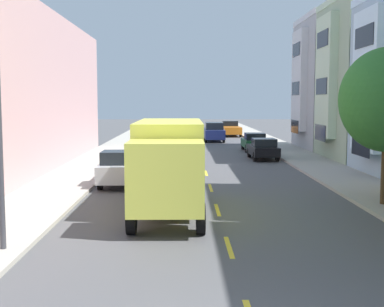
{
  "coord_description": "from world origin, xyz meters",
  "views": [
    {
      "loc": [
        -1.26,
        -7.21,
        4.07
      ],
      "look_at": [
        -0.8,
        21.69,
        1.16
      ],
      "focal_mm": 48.71,
      "sensor_mm": 36.0,
      "label": 1
    }
  ],
  "objects_px": {
    "parked_pickup_silver": "(123,167)",
    "parked_hatchback_forest": "(254,142)",
    "delivery_box_truck": "(169,161)",
    "street_lamp": "(3,95)",
    "parked_wagon_champagne": "(149,138)",
    "parked_pickup_orange": "(231,129)",
    "moving_navy_sedan": "(214,132)",
    "parked_hatchback_black": "(263,149)"
  },
  "relations": [
    {
      "from": "parked_hatchback_black",
      "to": "parked_pickup_silver",
      "type": "bearing_deg",
      "value": -128.48
    },
    {
      "from": "street_lamp",
      "to": "delivery_box_truck",
      "type": "bearing_deg",
      "value": 51.71
    },
    {
      "from": "parked_hatchback_forest",
      "to": "moving_navy_sedan",
      "type": "bearing_deg",
      "value": 104.82
    },
    {
      "from": "street_lamp",
      "to": "parked_hatchback_forest",
      "type": "distance_m",
      "value": 30.62
    },
    {
      "from": "parked_hatchback_forest",
      "to": "street_lamp",
      "type": "bearing_deg",
      "value": -110.07
    },
    {
      "from": "parked_pickup_silver",
      "to": "parked_hatchback_forest",
      "type": "relative_size",
      "value": 1.33
    },
    {
      "from": "parked_wagon_champagne",
      "to": "parked_pickup_silver",
      "type": "bearing_deg",
      "value": -89.7
    },
    {
      "from": "parked_pickup_silver",
      "to": "moving_navy_sedan",
      "type": "relative_size",
      "value": 1.11
    },
    {
      "from": "parked_hatchback_forest",
      "to": "parked_wagon_champagne",
      "type": "bearing_deg",
      "value": 158.86
    },
    {
      "from": "parked_hatchback_black",
      "to": "parked_wagon_champagne",
      "type": "relative_size",
      "value": 0.86
    },
    {
      "from": "delivery_box_truck",
      "to": "parked_hatchback_forest",
      "type": "distance_m",
      "value": 24.17
    },
    {
      "from": "street_lamp",
      "to": "parked_hatchback_forest",
      "type": "height_order",
      "value": "street_lamp"
    },
    {
      "from": "parked_pickup_orange",
      "to": "moving_navy_sedan",
      "type": "distance_m",
      "value": 8.65
    },
    {
      "from": "street_lamp",
      "to": "delivery_box_truck",
      "type": "relative_size",
      "value": 0.89
    },
    {
      "from": "parked_pickup_silver",
      "to": "parked_wagon_champagne",
      "type": "distance_m",
      "value": 20.29
    },
    {
      "from": "parked_hatchback_forest",
      "to": "parked_pickup_orange",
      "type": "height_order",
      "value": "parked_pickup_orange"
    },
    {
      "from": "parked_hatchback_black",
      "to": "parked_hatchback_forest",
      "type": "xyz_separation_m",
      "value": [
        0.21,
        6.15,
        0.0
      ]
    },
    {
      "from": "parked_wagon_champagne",
      "to": "parked_hatchback_forest",
      "type": "distance_m",
      "value": 9.47
    },
    {
      "from": "parked_wagon_champagne",
      "to": "parked_pickup_orange",
      "type": "distance_m",
      "value": 17.33
    },
    {
      "from": "parked_pickup_orange",
      "to": "parked_hatchback_black",
      "type": "bearing_deg",
      "value": -89.92
    },
    {
      "from": "street_lamp",
      "to": "delivery_box_truck",
      "type": "xyz_separation_m",
      "value": [
        4.15,
        5.26,
        -2.33
      ]
    },
    {
      "from": "street_lamp",
      "to": "moving_navy_sedan",
      "type": "xyz_separation_m",
      "value": [
        7.75,
        38.74,
        -3.24
      ]
    },
    {
      "from": "parked_pickup_silver",
      "to": "parked_pickup_orange",
      "type": "distance_m",
      "value": 36.34
    },
    {
      "from": "parked_hatchback_black",
      "to": "parked_hatchback_forest",
      "type": "relative_size",
      "value": 1.01
    },
    {
      "from": "parked_wagon_champagne",
      "to": "parked_hatchback_black",
      "type": "bearing_deg",
      "value": -47.97
    },
    {
      "from": "parked_wagon_champagne",
      "to": "moving_navy_sedan",
      "type": "relative_size",
      "value": 0.98
    },
    {
      "from": "delivery_box_truck",
      "to": "parked_hatchback_forest",
      "type": "bearing_deg",
      "value": 74.9
    },
    {
      "from": "parked_wagon_champagne",
      "to": "parked_hatchback_forest",
      "type": "xyz_separation_m",
      "value": [
        8.83,
        -3.41,
        -0.05
      ]
    },
    {
      "from": "parked_hatchback_forest",
      "to": "parked_pickup_orange",
      "type": "bearing_deg",
      "value": 90.75
    },
    {
      "from": "delivery_box_truck",
      "to": "parked_hatchback_forest",
      "type": "relative_size",
      "value": 1.99
    },
    {
      "from": "moving_navy_sedan",
      "to": "delivery_box_truck",
      "type": "bearing_deg",
      "value": -96.14
    },
    {
      "from": "parked_hatchback_black",
      "to": "parked_pickup_silver",
      "type": "relative_size",
      "value": 0.76
    },
    {
      "from": "parked_pickup_orange",
      "to": "moving_navy_sedan",
      "type": "height_order",
      "value": "moving_navy_sedan"
    },
    {
      "from": "parked_hatchback_forest",
      "to": "moving_navy_sedan",
      "type": "relative_size",
      "value": 0.83
    },
    {
      "from": "parked_hatchback_forest",
      "to": "parked_pickup_silver",
      "type": "bearing_deg",
      "value": -117.35
    },
    {
      "from": "delivery_box_truck",
      "to": "parked_pickup_orange",
      "type": "distance_m",
      "value": 42.23
    },
    {
      "from": "street_lamp",
      "to": "parked_pickup_silver",
      "type": "height_order",
      "value": "street_lamp"
    },
    {
      "from": "parked_hatchback_forest",
      "to": "delivery_box_truck",
      "type": "bearing_deg",
      "value": -105.1
    },
    {
      "from": "parked_wagon_champagne",
      "to": "parked_pickup_orange",
      "type": "relative_size",
      "value": 0.89
    },
    {
      "from": "delivery_box_truck",
      "to": "parked_pickup_orange",
      "type": "height_order",
      "value": "delivery_box_truck"
    },
    {
      "from": "parked_wagon_champagne",
      "to": "parked_pickup_orange",
      "type": "height_order",
      "value": "parked_pickup_orange"
    },
    {
      "from": "delivery_box_truck",
      "to": "street_lamp",
      "type": "bearing_deg",
      "value": -128.29
    }
  ]
}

